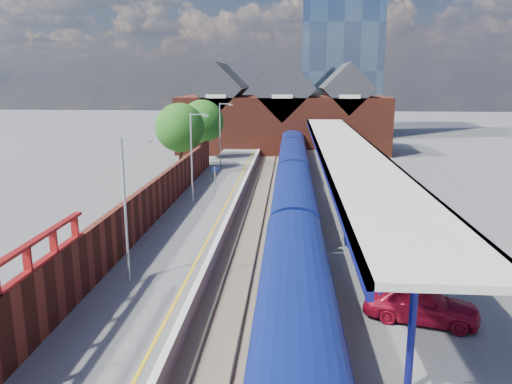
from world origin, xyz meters
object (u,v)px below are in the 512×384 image
lamp_post_b (128,201)px  parked_car_dark (378,206)px  train (293,178)px  parked_car_blue (381,241)px  parked_car_silver (415,247)px  platform_sign (215,176)px  lamp_post_c (193,152)px  lamp_post_d (221,131)px  parked_car_red (421,303)px

lamp_post_b → parked_car_dark: (13.91, 13.14, -3.38)m
train → parked_car_blue: 16.17m
parked_car_silver → platform_sign: bearing=32.5°
lamp_post_b → parked_car_silver: (14.32, 3.75, -3.23)m
lamp_post_c → lamp_post_d: same height
lamp_post_c → train: bearing=31.0°
train → lamp_post_d: 14.04m
lamp_post_c → platform_sign: bearing=55.7°
parked_car_silver → lamp_post_b: bearing=94.9°
train → parked_car_silver: (6.46, -16.97, -0.36)m
lamp_post_d → parked_car_red: bearing=-69.8°
parked_car_silver → parked_car_red: bearing=159.0°
lamp_post_d → parked_car_blue: lamp_post_d is taller
lamp_post_b → parked_car_silver: bearing=14.7°
lamp_post_c → parked_car_blue: size_ratio=1.73×
platform_sign → parked_car_silver: bearing=-47.7°
train → platform_sign: (-6.49, -2.73, 0.57)m
parked_car_dark → lamp_post_c: bearing=71.3°
lamp_post_b → parked_car_red: lamp_post_b is taller
lamp_post_b → parked_car_red: (12.94, -3.17, -3.23)m
lamp_post_d → parked_car_dark: lamp_post_d is taller
train → lamp_post_c: lamp_post_c is taller
lamp_post_c → parked_car_dark: bearing=-11.6°
train → parked_car_silver: size_ratio=14.17×
lamp_post_d → parked_car_dark: 23.68m
parked_car_dark → parked_car_blue: size_ratio=1.04×
lamp_post_c → parked_car_silver: size_ratio=1.50×
train → lamp_post_d: bearing=124.9°
train → lamp_post_b: 22.35m
parked_car_dark → lamp_post_b: bearing=126.3°
parked_car_red → lamp_post_d: bearing=36.2°
train → lamp_post_b: size_ratio=9.42×
lamp_post_b → lamp_post_d: 32.00m
train → parked_car_red: bearing=-78.0°
lamp_post_c → parked_car_silver: lamp_post_c is taller
train → lamp_post_c: bearing=-149.0°
train → platform_sign: size_ratio=26.36×
lamp_post_b → lamp_post_c: size_ratio=1.00×
lamp_post_d → parked_car_silver: lamp_post_d is taller
parked_car_silver → parked_car_blue: size_ratio=1.15×
lamp_post_b → train: bearing=69.2°
parked_car_red → lamp_post_c: bearing=50.0°
train → lamp_post_c: size_ratio=9.42×
train → lamp_post_c: (-7.86, -4.73, 2.87)m
train → parked_car_blue: (4.95, -15.39, -0.56)m
platform_sign → parked_car_dark: bearing=-21.2°
lamp_post_c → platform_sign: 3.34m
lamp_post_b → platform_sign: 18.20m
lamp_post_d → parked_car_blue: 29.77m
lamp_post_c → lamp_post_d: (0.00, 16.00, 0.00)m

